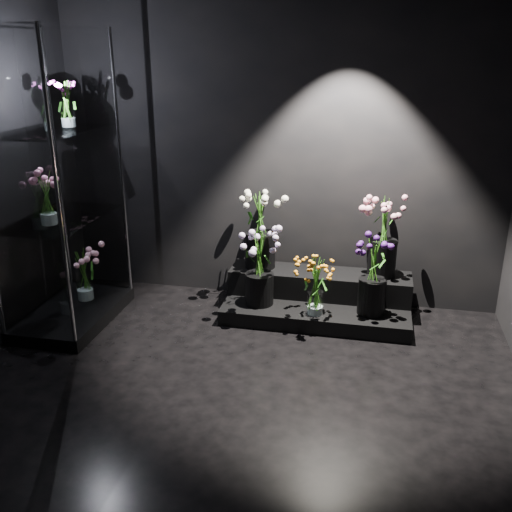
% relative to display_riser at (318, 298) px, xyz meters
% --- Properties ---
extents(floor, '(4.00, 4.00, 0.00)m').
position_rel_display_riser_xyz_m(floor, '(-0.43, -1.68, -0.15)').
color(floor, black).
rests_on(floor, ground).
extents(wall_back, '(4.00, 0.00, 4.00)m').
position_rel_display_riser_xyz_m(wall_back, '(-0.43, 0.32, 1.25)').
color(wall_back, black).
rests_on(wall_back, floor).
extents(display_riser, '(1.62, 0.72, 0.36)m').
position_rel_display_riser_xyz_m(display_riser, '(0.00, 0.00, 0.00)').
color(display_riser, black).
rests_on(display_riser, floor).
extents(display_case, '(0.66, 1.10, 2.41)m').
position_rel_display_riser_xyz_m(display_case, '(-2.07, -0.59, 1.06)').
color(display_case, black).
rests_on(display_case, floor).
extents(bouquet_orange_bells, '(0.31, 0.31, 0.50)m').
position_rel_display_riser_xyz_m(bouquet_orange_bells, '(0.01, -0.31, 0.24)').
color(bouquet_orange_bells, white).
rests_on(bouquet_orange_bells, display_riser).
extents(bouquet_lilac, '(0.50, 0.50, 0.67)m').
position_rel_display_riser_xyz_m(bouquet_lilac, '(-0.49, -0.19, 0.37)').
color(bouquet_lilac, black).
rests_on(bouquet_lilac, display_riser).
extents(bouquet_purple, '(0.33, 0.33, 0.67)m').
position_rel_display_riser_xyz_m(bouquet_purple, '(0.47, -0.20, 0.36)').
color(bouquet_purple, black).
rests_on(bouquet_purple, display_riser).
extents(bouquet_cream_roses, '(0.39, 0.39, 0.71)m').
position_rel_display_riser_xyz_m(bouquet_cream_roses, '(-0.55, 0.12, 0.61)').
color(bouquet_cream_roses, black).
rests_on(bouquet_cream_roses, display_riser).
extents(bouquet_pink_roses, '(0.46, 0.46, 0.70)m').
position_rel_display_riser_xyz_m(bouquet_pink_roses, '(0.53, 0.13, 0.61)').
color(bouquet_pink_roses, black).
rests_on(bouquet_pink_roses, display_riser).
extents(bouquet_case_pink, '(0.32, 0.32, 0.43)m').
position_rel_display_riser_xyz_m(bouquet_case_pink, '(-2.07, -0.79, 1.02)').
color(bouquet_case_pink, white).
rests_on(bouquet_case_pink, display_case).
extents(bouquet_case_magenta, '(0.26, 0.26, 0.35)m').
position_rel_display_riser_xyz_m(bouquet_case_magenta, '(-2.02, -0.42, 1.68)').
color(bouquet_case_magenta, white).
rests_on(bouquet_case_magenta, display_case).
extents(bouquet_case_base_pink, '(0.39, 0.39, 0.50)m').
position_rel_display_riser_xyz_m(bouquet_case_base_pink, '(-2.06, -0.38, 0.23)').
color(bouquet_case_base_pink, white).
rests_on(bouquet_case_base_pink, display_case).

